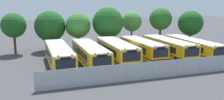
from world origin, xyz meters
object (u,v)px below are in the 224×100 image
Objects in this scene: tree_6 at (190,23)px; school_bus_4 at (168,48)px; school_bus_0 at (59,55)px; tree_5 at (160,19)px; tree_3 at (108,23)px; traffic_cone at (101,78)px; school_bus_2 at (116,51)px; school_bus_5 at (192,47)px; tree_0 at (13,25)px; tree_1 at (50,26)px; school_bus_1 at (90,54)px; tree_4 at (132,21)px; tree_2 at (77,26)px; school_bus_3 at (142,49)px.

school_bus_4 is at bearing -138.51° from tree_6.
tree_5 is at bearing -152.65° from school_bus_0.
school_bus_4 is at bearing -54.64° from tree_3.
tree_6 is 26.28m from traffic_cone.
school_bus_0 is 1.10× the size of school_bus_2.
school_bus_2 reaches higher than school_bus_0.
tree_5 is 13.61× the size of traffic_cone.
tree_0 is at bearing -20.29° from school_bus_5.
traffic_cone is (3.24, -17.00, -3.61)m from tree_1.
tree_3 is 14.01× the size of traffic_cone.
school_bus_1 is 1.65× the size of tree_3.
tree_4 is (14.17, 0.73, 0.36)m from tree_1.
school_bus_5 is 1.92× the size of tree_0.
tree_0 is 5.37m from tree_1.
tree_0 is 12.50× the size of traffic_cone.
school_bus_5 is 1.71× the size of tree_3.
school_bus_1 is 14.90m from school_bus_5.
tree_3 is 10.33m from tree_5.
school_bus_2 is 12.93m from tree_1.
tree_2 reaches higher than school_bus_0.
school_bus_2 is 1.78× the size of tree_4.
tree_6 reaches higher than school_bus_1.
school_bus_3 is at bearing 41.49° from traffic_cone.
school_bus_1 is 3.51m from school_bus_2.
traffic_cone is at bearing 115.99° from school_bus_0.
tree_1 is (-7.27, 10.41, 2.40)m from school_bus_2.
tree_0 is (-16.32, 9.20, 2.86)m from school_bus_3.
tree_1 reaches higher than tree_4.
school_bus_3 is 11.18m from tree_2.
tree_6 is at bearing -152.45° from school_bus_2.
tree_3 is 1.03× the size of tree_5.
school_bus_1 is 23.08× the size of traffic_cone.
school_bus_0 is 11.22m from tree_0.
school_bus_2 is at bearing 3.31° from school_bus_3.
school_bus_1 is at bearing 85.44° from traffic_cone.
school_bus_4 is 13.42m from traffic_cone.
tree_6 is (5.78, 8.63, 2.50)m from school_bus_5.
school_bus_2 is at bearing -0.51° from school_bus_4.
tree_3 is (-5.93, 8.36, 2.87)m from school_bus_4.
school_bus_1 is 15.55m from tree_4.
school_bus_4 reaches higher than school_bus_1.
tree_2 is at bearing -175.36° from tree_5.
school_bus_3 is at bearing -75.27° from tree_3.
school_bus_5 is at bearing -21.88° from tree_0.
school_bus_1 is at bearing -46.61° from tree_0.
school_bus_4 is at bearing -86.47° from tree_4.
tree_2 is 0.90× the size of tree_5.
tree_3 is 1.12× the size of tree_6.
school_bus_2 is 1.77× the size of tree_2.
school_bus_0 is 21.70m from tree_5.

